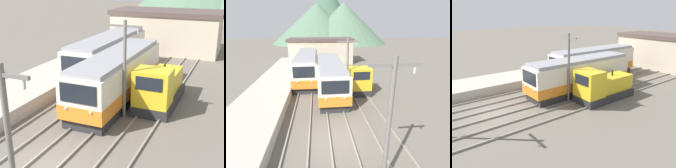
% 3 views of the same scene
% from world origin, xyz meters
% --- Properties ---
extents(ground_plane, '(200.00, 200.00, 0.00)m').
position_xyz_m(ground_plane, '(0.00, 0.00, 0.00)').
color(ground_plane, '#665E54').
extents(platform_left, '(4.50, 54.00, 0.92)m').
position_xyz_m(platform_left, '(-6.25, 0.00, 0.46)').
color(platform_left, '#ADA599').
rests_on(platform_left, ground).
extents(track_left, '(1.54, 60.00, 0.14)m').
position_xyz_m(track_left, '(-2.60, 0.00, 0.07)').
color(track_left, gray).
rests_on(track_left, ground).
extents(track_center, '(1.54, 60.00, 0.14)m').
position_xyz_m(track_center, '(0.20, 0.00, 0.07)').
color(track_center, gray).
rests_on(track_center, ground).
extents(track_right, '(1.54, 60.00, 0.14)m').
position_xyz_m(track_right, '(3.20, 0.00, 0.07)').
color(track_right, gray).
rests_on(track_right, ground).
extents(commuter_train_left, '(2.84, 11.95, 3.65)m').
position_xyz_m(commuter_train_left, '(-2.60, 13.93, 1.69)').
color(commuter_train_left, '#28282B').
rests_on(commuter_train_left, ground).
extents(commuter_train_center, '(2.84, 11.74, 3.47)m').
position_xyz_m(commuter_train_center, '(0.20, 9.16, 1.62)').
color(commuter_train_center, '#28282B').
rests_on(commuter_train_center, ground).
extents(shunting_locomotive, '(2.40, 5.88, 3.00)m').
position_xyz_m(shunting_locomotive, '(3.20, 9.28, 1.21)').
color(shunting_locomotive, '#28282B').
rests_on(shunting_locomotive, ground).
extents(catenary_mast_near, '(2.00, 0.20, 6.10)m').
position_xyz_m(catenary_mast_near, '(1.71, -3.69, 3.36)').
color(catenary_mast_near, slate).
rests_on(catenary_mast_near, ground).
extents(catenary_mast_mid, '(2.00, 0.20, 6.10)m').
position_xyz_m(catenary_mast_mid, '(1.71, 6.49, 3.36)').
color(catenary_mast_mid, slate).
rests_on(catenary_mast_mid, ground).
extents(station_building, '(12.60, 6.30, 4.80)m').
position_xyz_m(station_building, '(-0.39, 26.00, 2.42)').
color(station_building, beige).
rests_on(station_building, ground).
extents(mountain_backdrop, '(47.95, 43.49, 23.92)m').
position_xyz_m(mountain_backdrop, '(4.46, 71.72, 9.61)').
color(mountain_backdrop, '#3D5B47').
rests_on(mountain_backdrop, ground).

